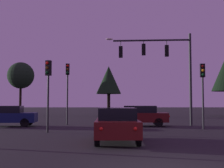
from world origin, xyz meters
TOP-DOWN VIEW (x-y plane):
  - ground_plane at (0.00, 24.50)m, footprint 168.00×168.00m
  - traffic_signal_mast_arm at (2.73, 15.53)m, footprint 6.67×0.75m
  - traffic_light_corner_left at (-5.12, 10.00)m, footprint 0.37×0.39m
  - traffic_light_corner_right at (4.70, 11.97)m, footprint 0.32×0.36m
  - traffic_light_median at (-4.82, 16.17)m, footprint 0.33×0.37m
  - car_nearside_lane at (-1.15, 5.63)m, footprint 1.86×4.23m
  - car_crossing_left at (-8.90, 14.49)m, footprint 4.10×2.10m
  - car_crossing_right at (0.72, 14.85)m, footprint 4.59×2.19m
  - tree_behind_sign at (-13.45, 32.87)m, footprint 3.57×3.57m
  - tree_left_far at (-1.56, 31.70)m, footprint 3.28×3.28m

SIDE VIEW (x-z plane):
  - ground_plane at x=0.00m, z-range 0.00..0.00m
  - car_crossing_left at x=-8.90m, z-range 0.03..1.55m
  - car_nearside_lane at x=-1.15m, z-range 0.04..1.56m
  - car_crossing_right at x=0.72m, z-range 0.04..1.56m
  - traffic_light_corner_left at x=-5.12m, z-range 0.89..5.15m
  - traffic_light_corner_right at x=4.70m, z-range 0.90..5.23m
  - traffic_light_median at x=-4.82m, z-range 0.99..5.86m
  - tree_left_far at x=-1.56m, z-range 1.41..7.99m
  - traffic_signal_mast_arm at x=2.73m, z-range 1.49..8.63m
  - tree_behind_sign at x=-13.45m, z-range 1.79..9.01m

